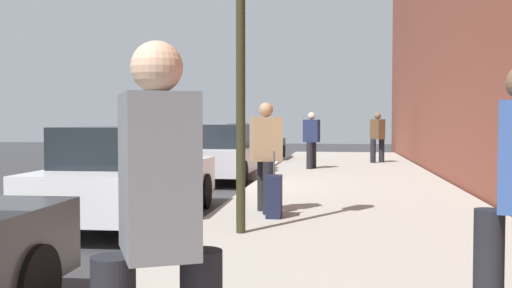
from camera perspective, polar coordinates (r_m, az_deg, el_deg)
The scene contains 13 objects.
ground_plane at distance 14.20m, azimuth -4.22°, elevation -4.23°, with size 56.00×56.00×0.00m, color #333335.
sidewalk at distance 13.87m, azimuth 9.26°, elevation -4.10°, with size 28.00×4.60×0.15m, color #A39E93.
lane_stripe_centre at distance 15.20m, azimuth -16.12°, elevation -3.88°, with size 28.00×0.14×0.01m, color gold.
snow_bank_curb at distance 19.02m, azimuth 1.07°, elevation -2.26°, with size 6.60×0.56×0.22m, color white.
parked_car_white at distance 9.52m, azimuth -12.02°, elevation -2.87°, with size 4.58×1.98×1.51m.
parked_car_silver at distance 15.76m, azimuth -3.41°, elevation -0.82°, with size 4.78×2.02×1.51m.
parked_car_black at distance 22.27m, azimuth -0.07°, elevation 0.07°, with size 4.29×2.00×1.51m.
pedestrian_brown_coat at distance 20.88m, azimuth 11.79°, elevation 0.77°, with size 0.56×0.52×1.75m.
pedestrian_tan_coat at distance 9.22m, azimuth 0.99°, elevation -0.98°, with size 0.55×0.54×1.74m.
pedestrian_grey_coat at distance 2.70m, azimuth -9.57°, elevation -8.12°, with size 0.57×0.56×1.81m.
pedestrian_navy_coat at distance 17.94m, azimuth 5.45°, elevation 0.53°, with size 0.56×0.53×1.73m.
traffic_light_pole at distance 7.67m, azimuth -1.50°, elevation 13.39°, with size 0.35×0.26×4.33m.
rolling_suitcase at distance 8.78m, azimuth 1.78°, elevation -5.13°, with size 0.34×0.22×1.00m.
Camera 1 is at (-13.79, -2.99, 1.60)m, focal length 40.93 mm.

